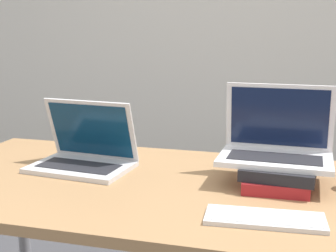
# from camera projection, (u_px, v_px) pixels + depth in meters

# --- Properties ---
(desk) EXTENTS (1.70, 0.79, 0.70)m
(desk) POSITION_uv_depth(u_px,v_px,m) (183.00, 205.00, 1.44)
(desk) COLOR #9E754C
(desk) RESTS_ON ground_plane
(laptop_left) EXTENTS (0.35, 0.26, 0.23)m
(laptop_left) POSITION_uv_depth(u_px,v_px,m) (84.00, 154.00, 1.59)
(laptop_left) COLOR silver
(laptop_left) RESTS_ON desk
(book_stack) EXTENTS (0.23, 0.26, 0.07)m
(book_stack) POSITION_uv_depth(u_px,v_px,m) (278.00, 174.00, 1.41)
(book_stack) COLOR maroon
(book_stack) RESTS_ON desk
(laptop_on_books) EXTENTS (0.34, 0.22, 0.23)m
(laptop_on_books) POSITION_uv_depth(u_px,v_px,m) (276.00, 145.00, 1.43)
(laptop_on_books) COLOR silver
(laptop_on_books) RESTS_ON book_stack
(wireless_keyboard) EXTENTS (0.30, 0.13, 0.01)m
(wireless_keyboard) POSITION_uv_depth(u_px,v_px,m) (265.00, 218.00, 1.15)
(wireless_keyboard) COLOR silver
(wireless_keyboard) RESTS_ON desk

